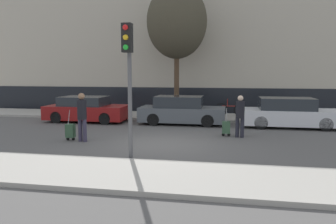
{
  "coord_description": "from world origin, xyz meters",
  "views": [
    {
      "loc": [
        2.29,
        -11.33,
        2.59
      ],
      "look_at": [
        -0.12,
        1.8,
        0.95
      ],
      "focal_mm": 35.0,
      "sensor_mm": 36.0,
      "label": 1
    }
  ],
  "objects_px": {
    "parked_car_1": "(181,111)",
    "parked_bicycle": "(231,109)",
    "pedestrian_left": "(82,114)",
    "bare_tree_near_crossing": "(177,22)",
    "trolley_left": "(70,131)",
    "parked_car_2": "(289,114)",
    "trolley_right": "(226,127)",
    "pedestrian_right": "(240,114)",
    "traffic_light": "(128,65)",
    "parked_car_0": "(87,110)"
  },
  "relations": [
    {
      "from": "trolley_left",
      "to": "traffic_light",
      "type": "relative_size",
      "value": 0.3
    },
    {
      "from": "parked_car_1",
      "to": "bare_tree_near_crossing",
      "type": "height_order",
      "value": "bare_tree_near_crossing"
    },
    {
      "from": "parked_bicycle",
      "to": "traffic_light",
      "type": "bearing_deg",
      "value": -107.01
    },
    {
      "from": "parked_car_2",
      "to": "trolley_right",
      "type": "relative_size",
      "value": 3.87
    },
    {
      "from": "parked_car_1",
      "to": "pedestrian_right",
      "type": "xyz_separation_m",
      "value": [
        2.76,
        -2.95,
        0.3
      ]
    },
    {
      "from": "parked_car_0",
      "to": "parked_car_2",
      "type": "distance_m",
      "value": 10.11
    },
    {
      "from": "trolley_left",
      "to": "pedestrian_right",
      "type": "xyz_separation_m",
      "value": [
        6.34,
        1.76,
        0.58
      ]
    },
    {
      "from": "parked_car_1",
      "to": "trolley_right",
      "type": "bearing_deg",
      "value": -51.58
    },
    {
      "from": "parked_car_2",
      "to": "trolley_right",
      "type": "bearing_deg",
      "value": -136.77
    },
    {
      "from": "pedestrian_left",
      "to": "parked_bicycle",
      "type": "distance_m",
      "value": 9.21
    },
    {
      "from": "bare_tree_near_crossing",
      "to": "parked_car_1",
      "type": "bearing_deg",
      "value": -74.99
    },
    {
      "from": "pedestrian_left",
      "to": "bare_tree_near_crossing",
      "type": "bearing_deg",
      "value": 81.34
    },
    {
      "from": "trolley_left",
      "to": "parked_bicycle",
      "type": "relative_size",
      "value": 0.66
    },
    {
      "from": "pedestrian_left",
      "to": "pedestrian_right",
      "type": "xyz_separation_m",
      "value": [
        5.8,
        1.86,
        -0.09
      ]
    },
    {
      "from": "trolley_left",
      "to": "trolley_right",
      "type": "height_order",
      "value": "trolley_left"
    },
    {
      "from": "traffic_light",
      "to": "pedestrian_left",
      "type": "bearing_deg",
      "value": 137.98
    },
    {
      "from": "pedestrian_left",
      "to": "bare_tree_near_crossing",
      "type": "relative_size",
      "value": 0.25
    },
    {
      "from": "parked_car_0",
      "to": "trolley_left",
      "type": "distance_m",
      "value": 4.86
    },
    {
      "from": "parked_car_1",
      "to": "parked_bicycle",
      "type": "bearing_deg",
      "value": 46.51
    },
    {
      "from": "pedestrian_left",
      "to": "trolley_left",
      "type": "height_order",
      "value": "pedestrian_left"
    },
    {
      "from": "parked_car_2",
      "to": "pedestrian_left",
      "type": "bearing_deg",
      "value": -149.98
    },
    {
      "from": "trolley_left",
      "to": "bare_tree_near_crossing",
      "type": "xyz_separation_m",
      "value": [
        2.98,
        6.97,
        4.95
      ]
    },
    {
      "from": "bare_tree_near_crossing",
      "to": "parked_bicycle",
      "type": "bearing_deg",
      "value": 5.99
    },
    {
      "from": "parked_bicycle",
      "to": "bare_tree_near_crossing",
      "type": "distance_m",
      "value": 5.72
    },
    {
      "from": "parked_car_0",
      "to": "parked_car_1",
      "type": "bearing_deg",
      "value": 0.84
    },
    {
      "from": "parked_car_1",
      "to": "trolley_right",
      "type": "distance_m",
      "value": 3.6
    },
    {
      "from": "parked_car_1",
      "to": "bare_tree_near_crossing",
      "type": "relative_size",
      "value": 0.58
    },
    {
      "from": "parked_car_1",
      "to": "trolley_left",
      "type": "bearing_deg",
      "value": -127.25
    },
    {
      "from": "pedestrian_right",
      "to": "parked_car_1",
      "type": "bearing_deg",
      "value": 148.43
    },
    {
      "from": "parked_car_0",
      "to": "trolley_left",
      "type": "xyz_separation_m",
      "value": [
        1.43,
        -4.64,
        -0.25
      ]
    },
    {
      "from": "pedestrian_left",
      "to": "parked_bicycle",
      "type": "bearing_deg",
      "value": 63.82
    },
    {
      "from": "trolley_left",
      "to": "bare_tree_near_crossing",
      "type": "distance_m",
      "value": 9.05
    },
    {
      "from": "pedestrian_right",
      "to": "trolley_left",
      "type": "bearing_deg",
      "value": -149.08
    },
    {
      "from": "parked_car_0",
      "to": "trolley_left",
      "type": "relative_size",
      "value": 3.59
    },
    {
      "from": "trolley_left",
      "to": "parked_car_1",
      "type": "bearing_deg",
      "value": 52.75
    },
    {
      "from": "parked_car_0",
      "to": "parked_car_2",
      "type": "xyz_separation_m",
      "value": [
        10.11,
        -0.04,
        0.03
      ]
    },
    {
      "from": "parked_car_2",
      "to": "traffic_light",
      "type": "height_order",
      "value": "traffic_light"
    },
    {
      "from": "bare_tree_near_crossing",
      "to": "parked_car_2",
      "type": "bearing_deg",
      "value": -22.47
    },
    {
      "from": "pedestrian_right",
      "to": "parked_bicycle",
      "type": "xyz_separation_m",
      "value": [
        -0.32,
        5.52,
        -0.46
      ]
    },
    {
      "from": "parked_bicycle",
      "to": "pedestrian_left",
      "type": "bearing_deg",
      "value": -126.59
    },
    {
      "from": "trolley_right",
      "to": "traffic_light",
      "type": "bearing_deg",
      "value": -122.67
    },
    {
      "from": "trolley_left",
      "to": "traffic_light",
      "type": "xyz_separation_m",
      "value": [
        3.07,
        -2.38,
        2.42
      ]
    },
    {
      "from": "pedestrian_left",
      "to": "parked_car_1",
      "type": "bearing_deg",
      "value": 68.1
    },
    {
      "from": "pedestrian_right",
      "to": "trolley_right",
      "type": "relative_size",
      "value": 1.46
    },
    {
      "from": "pedestrian_right",
      "to": "traffic_light",
      "type": "height_order",
      "value": "traffic_light"
    },
    {
      "from": "traffic_light",
      "to": "parked_bicycle",
      "type": "distance_m",
      "value": 10.36
    },
    {
      "from": "trolley_right",
      "to": "bare_tree_near_crossing",
      "type": "relative_size",
      "value": 0.16
    },
    {
      "from": "trolley_left",
      "to": "parked_bicycle",
      "type": "bearing_deg",
      "value": 50.42
    },
    {
      "from": "traffic_light",
      "to": "trolley_left",
      "type": "bearing_deg",
      "value": 142.25
    },
    {
      "from": "parked_car_2",
      "to": "trolley_left",
      "type": "bearing_deg",
      "value": -152.06
    }
  ]
}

